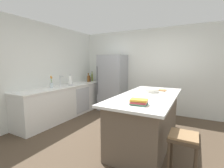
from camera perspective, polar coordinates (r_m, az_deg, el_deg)
name	(u,v)px	position (r m, az deg, el deg)	size (l,w,h in m)	color
ground_plane	(123,141)	(3.34, 3.99, -20.00)	(7.20, 7.20, 0.00)	#4C3D2D
wall_rear	(153,71)	(5.11, 14.60, 4.53)	(6.00, 0.10, 2.60)	silver
wall_left	(38,73)	(4.55, -25.27, 3.74)	(0.10, 6.00, 2.60)	silver
counter_run_left	(67,101)	(4.81, -16.14, -5.90)	(0.65, 2.99, 0.90)	silver
kitchen_island	(147,118)	(3.23, 12.60, -11.98)	(1.01, 2.26, 0.93)	brown
refrigerator	(113,83)	(5.21, 0.22, 0.47)	(0.82, 0.72, 1.81)	#93969B
bar_stool	(183,143)	(2.33, 24.42, -18.92)	(0.36, 0.36, 0.65)	#473828
sink_faucet	(60,81)	(4.63, -18.21, 1.15)	(0.15, 0.05, 0.30)	silver
flower_vase	(52,84)	(4.39, -21.09, -0.08)	(0.08, 0.08, 0.32)	silver
paper_towel_roll	(70,81)	(4.82, -14.92, 1.22)	(0.14, 0.14, 0.31)	gray
olive_oil_bottle	(92,77)	(5.81, -7.23, 2.54)	(0.06, 0.06, 0.35)	olive
gin_bottle	(90,78)	(5.74, -7.91, 2.15)	(0.08, 0.08, 0.30)	#8CB79E
syrup_bottle	(90,79)	(5.63, -8.00, 1.79)	(0.06, 0.06, 0.22)	#5B3319
whiskey_bottle	(88,78)	(5.55, -8.57, 2.05)	(0.08, 0.08, 0.31)	brown
cookbook_stack	(139,102)	(2.35, 9.73, -6.44)	(0.27, 0.20, 0.09)	#4C7F60
mixing_bowl	(152,91)	(3.41, 14.28, -2.36)	(0.28, 0.28, 0.07)	silver
cutting_board	(159,90)	(3.70, 16.77, -2.12)	(0.30, 0.22, 0.02)	#9E7042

